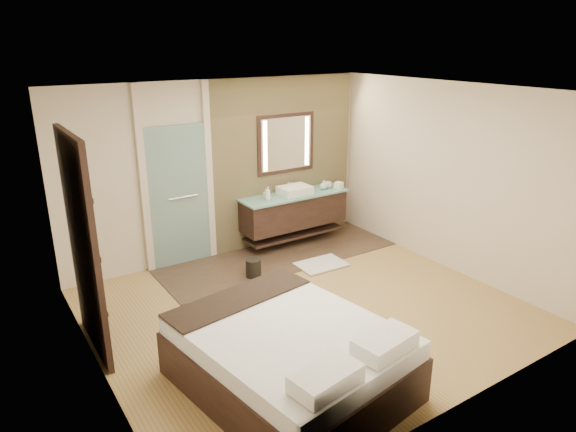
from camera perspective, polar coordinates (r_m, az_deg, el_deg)
floor at (r=6.61m, az=2.04°, el=-10.28°), size 5.00×5.00×0.00m
tile_strip at (r=8.10m, az=-1.03°, el=-4.45°), size 3.80×1.30×0.01m
stone_wall at (r=8.43m, az=-0.42°, el=6.12°), size 2.60×0.08×2.70m
vanity at (r=8.40m, az=0.68°, el=0.62°), size 1.85×0.55×0.88m
mirror_unit at (r=8.32m, az=-0.22°, el=8.06°), size 1.06×0.04×0.96m
frosted_door at (r=7.66m, az=-12.10°, el=2.76°), size 1.10×0.12×2.70m
shoji_partition at (r=5.74m, az=-21.76°, el=-3.08°), size 0.06×1.20×2.40m
bed at (r=5.13m, az=0.17°, el=-15.40°), size 1.98×2.33×0.81m
bath_mat at (r=7.80m, az=3.73°, el=-5.37°), size 0.74×0.53×0.02m
waste_bin at (r=7.39m, az=-3.86°, el=-5.82°), size 0.25×0.25×0.27m
tissue_box at (r=8.67m, az=5.66°, el=3.43°), size 0.15×0.15×0.10m
soap_bottle_a at (r=7.97m, az=-2.25°, el=2.52°), size 0.10×0.10×0.21m
soap_bottle_b at (r=8.03m, az=-2.47°, el=2.46°), size 0.09×0.09×0.16m
soap_bottle_c at (r=8.57m, az=3.98°, el=3.48°), size 0.15×0.15×0.16m
cup at (r=8.67m, az=4.46°, el=3.47°), size 0.13×0.13×0.10m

